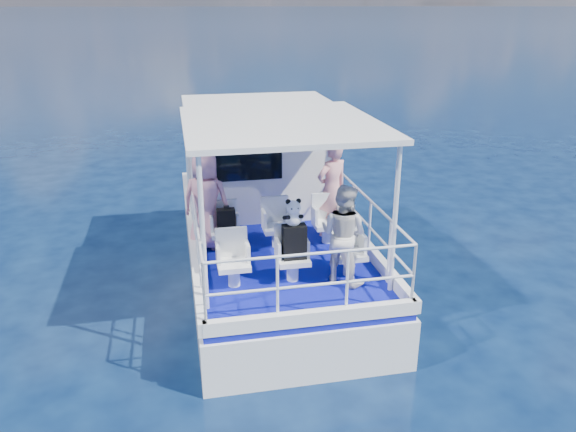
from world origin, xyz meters
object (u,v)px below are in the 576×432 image
at_px(passenger_stbd_aft, 343,234).
at_px(backpack_center, 294,242).
at_px(panda, 293,212).
at_px(passenger_port_fwd, 206,201).

distance_m(passenger_stbd_aft, backpack_center, 0.74).
bearing_deg(backpack_center, panda, 147.07).
relative_size(backpack_center, panda, 1.29).
height_order(passenger_stbd_aft, backpack_center, passenger_stbd_aft).
distance_m(passenger_port_fwd, panda, 1.94).
distance_m(passenger_port_fwd, passenger_stbd_aft, 2.54).
bearing_deg(passenger_port_fwd, panda, 150.75).
xyz_separation_m(backpack_center, panda, (-0.01, 0.01, 0.47)).
bearing_deg(panda, backpack_center, -32.93).
distance_m(passenger_port_fwd, backpack_center, 1.95).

